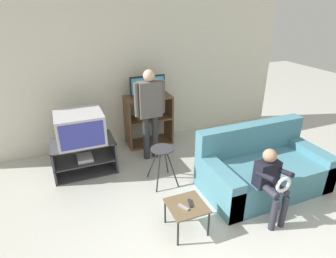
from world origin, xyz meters
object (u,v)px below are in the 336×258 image
object	(u,v)px
television_flat	(148,87)
remote_control_white	(184,207)
media_shelf	(149,120)
folding_stool	(162,155)
couch	(262,169)
person_standing_adult	(150,107)
tv_stand	(84,156)
person_seated_child	(271,180)
remote_control_black	(190,203)
television_main	(80,127)
snack_table	(187,208)

from	to	relation	value
television_flat	remote_control_white	world-z (taller)	television_flat
media_shelf	folding_stool	size ratio (longest dim) A/B	1.62
couch	person_standing_adult	distance (m)	2.03
media_shelf	remote_control_white	xyz separation A→B (m)	(-0.38, -2.42, -0.12)
tv_stand	media_shelf	distance (m)	1.43
television_flat	couch	distance (m)	2.43
person_seated_child	television_flat	bearing A→B (deg)	105.90
remote_control_black	person_seated_child	size ratio (longest dim) A/B	0.15
couch	remote_control_white	bearing A→B (deg)	-164.41
tv_stand	media_shelf	xyz separation A→B (m)	(1.30, 0.56, 0.23)
television_flat	remote_control_white	xyz separation A→B (m)	(-0.38, -2.41, -0.77)
television_main	couch	distance (m)	2.86
television_flat	snack_table	distance (m)	2.54
tv_stand	person_seated_child	world-z (taller)	person_seated_child
folding_stool	person_seated_child	distance (m)	1.57
media_shelf	television_flat	size ratio (longest dim) A/B	1.46
tv_stand	remote_control_black	xyz separation A→B (m)	(1.02, -1.82, 0.11)
folding_stool	remote_control_black	xyz separation A→B (m)	(-0.05, -1.04, -0.10)
media_shelf	folding_stool	xyz separation A→B (m)	(-0.23, -1.34, -0.01)
television_main	folding_stool	xyz separation A→B (m)	(1.07, -0.80, -0.30)
tv_stand	couch	xyz separation A→B (m)	(2.40, -1.45, 0.03)
remote_control_white	person_seated_child	size ratio (longest dim) A/B	0.15
media_shelf	snack_table	size ratio (longest dim) A/B	2.18
person_standing_adult	television_main	bearing A→B (deg)	179.53
tv_stand	television_main	world-z (taller)	television_main
person_seated_child	television_main	bearing A→B (deg)	135.04
television_main	person_seated_child	xyz separation A→B (m)	(2.03, -2.03, -0.21)
folding_stool	remote_control_black	world-z (taller)	folding_stool
media_shelf	television_flat	bearing A→B (deg)	-103.26
couch	person_standing_adult	size ratio (longest dim) A/B	1.14
media_shelf	snack_table	world-z (taller)	media_shelf
television_main	television_flat	bearing A→B (deg)	22.22
tv_stand	snack_table	xyz separation A→B (m)	(0.97, -1.83, 0.06)
folding_stool	snack_table	world-z (taller)	folding_stool
media_shelf	television_flat	world-z (taller)	television_flat
media_shelf	person_standing_adult	world-z (taller)	person_standing_adult
tv_stand	folding_stool	world-z (taller)	folding_stool
remote_control_black	person_standing_adult	xyz separation A→B (m)	(0.13, 1.83, 0.59)
remote_control_white	person_standing_adult	xyz separation A→B (m)	(0.24, 1.87, 0.59)
person_seated_child	tv_stand	bearing A→B (deg)	135.17
couch	tv_stand	bearing A→B (deg)	148.95
folding_stool	remote_control_black	bearing A→B (deg)	-92.48
television_main	folding_stool	bearing A→B (deg)	-36.68
person_seated_child	couch	bearing A→B (deg)	56.87
remote_control_black	person_standing_adult	world-z (taller)	person_standing_adult
remote_control_black	person_seated_child	distance (m)	1.04
media_shelf	television_flat	xyz separation A→B (m)	(-0.00, -0.01, 0.66)
snack_table	couch	bearing A→B (deg)	14.97
media_shelf	couch	world-z (taller)	media_shelf
remote_control_black	couch	world-z (taller)	couch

